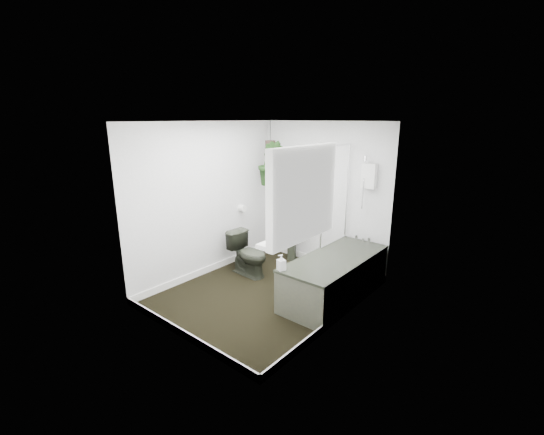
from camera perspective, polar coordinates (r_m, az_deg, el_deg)
The scene contains 22 objects.
floor at distance 5.16m, azimuth -1.09°, elevation -11.78°, with size 2.30×2.80×0.02m, color black.
ceiling at distance 4.59m, azimuth -1.24°, elevation 14.96°, with size 2.30×2.80×0.02m, color white.
wall_back at distance 5.85m, azimuth 7.93°, elevation 3.46°, with size 2.30×0.02×2.30m, color silver.
wall_front at distance 3.83m, azimuth -15.11°, elevation -3.32°, with size 2.30×0.02×2.30m, color silver.
wall_left at distance 5.55m, azimuth -10.26°, elevation 2.71°, with size 0.02×2.80×2.30m, color silver.
wall_right at distance 4.10m, azimuth 11.19°, elevation -1.83°, with size 0.02×2.80×2.30m, color silver.
skirting at distance 5.13m, azimuth -1.09°, elevation -11.18°, with size 2.30×2.80×0.10m, color white.
bathtub at distance 4.98m, azimuth 9.82°, elevation -9.21°, with size 0.72×1.72×0.58m, color #262A20, non-canonical shape.
bath_screen at distance 5.24m, azimuth 9.90°, elevation 3.43°, with size 0.04×0.72×1.40m, color silver, non-canonical shape.
shower_box at distance 5.35m, azimuth 15.01°, elevation 6.33°, with size 0.20×0.10×0.35m, color white.
oval_mirror at distance 6.00m, azimuth 4.18°, elevation 7.27°, with size 0.46×0.03×0.62m, color beige.
wall_sconce at distance 6.25m, azimuth 1.11°, elevation 6.70°, with size 0.04×0.04×0.22m, color black.
toilet_roll_holder at distance 6.02m, azimuth -4.70°, elevation 1.47°, with size 0.11×0.11×0.11m, color white.
window_recess at distance 3.44m, azimuth 4.93°, elevation 3.67°, with size 0.08×1.00×0.90m, color white.
window_sill at distance 3.58m, azimuth 3.86°, elevation -2.77°, with size 0.18×1.00×0.04m, color white.
window_blinds at distance 3.46m, azimuth 4.32°, elevation 3.77°, with size 0.01×0.86×0.76m, color white.
toilet at distance 5.60m, azimuth -3.69°, elevation -5.70°, with size 0.37×0.65×0.67m, color #262A20.
pedestal_sink at distance 6.13m, azimuth 3.15°, elevation -3.06°, with size 0.48×0.41×0.81m, color #262A20, non-canonical shape.
sill_plant at distance 3.34m, azimuth 1.30°, elevation -1.79°, with size 0.19×0.17×0.21m, color black.
hanging_plant at distance 5.81m, azimuth -0.27°, elevation 8.53°, with size 0.39×0.31×0.71m, color black.
soap_bottle at distance 4.37m, azimuth 1.46°, elevation -7.05°, with size 0.09×0.09×0.19m, color black.
hanging_pot at distance 5.78m, azimuth -0.27°, elevation 11.41°, with size 0.16×0.16×0.12m, color black.
Camera 1 is at (3.01, -3.47, 2.34)m, focal length 24.00 mm.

